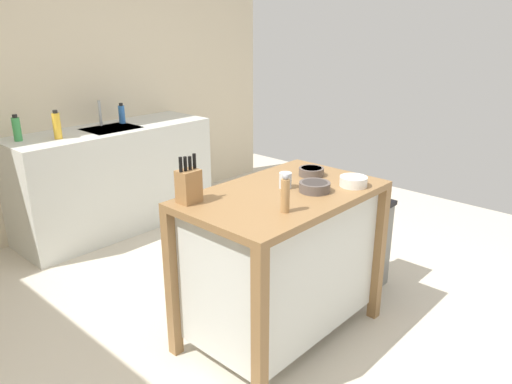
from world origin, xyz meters
TOP-DOWN VIEW (x-y plane):
  - ground_plane at (0.00, 0.00)m, footprint 6.06×6.06m
  - wall_back at (0.00, 2.53)m, footprint 4.84×0.10m
  - kitchen_island at (0.05, 0.05)m, footprint 1.14×0.70m
  - knife_block at (-0.40, 0.30)m, footprint 0.11×0.09m
  - bowl_stoneware_deep at (0.17, -0.08)m, footprint 0.17×0.17m
  - bowl_ceramic_wide at (0.39, -0.18)m, footprint 0.15×0.15m
  - bowl_ceramic_small at (0.39, 0.11)m, footprint 0.15×0.15m
  - drinking_cup at (0.11, 0.08)m, footprint 0.07×0.07m
  - pepper_grinder at (-0.17, -0.15)m, footprint 0.04×0.04m
  - trash_bin at (0.86, -0.01)m, footprint 0.36×0.28m
  - sink_counter at (0.30, 2.18)m, footprint 1.75×0.60m
  - sink_faucet at (0.30, 2.32)m, footprint 0.02×0.02m
  - bottle_dish_soap at (-0.19, 2.11)m, footprint 0.06×0.06m
  - bottle_spray_cleaner at (0.48, 2.27)m, footprint 0.06×0.06m
  - bottle_hand_soap at (-0.44, 2.27)m, footprint 0.06×0.06m

SIDE VIEW (x-z plane):
  - ground_plane at x=0.00m, z-range 0.00..0.00m
  - trash_bin at x=0.86m, z-range 0.00..0.63m
  - sink_counter at x=0.30m, z-range 0.00..0.91m
  - kitchen_island at x=0.05m, z-range 0.05..0.96m
  - bowl_ceramic_small at x=0.39m, z-range 0.90..0.95m
  - bowl_stoneware_deep at x=0.17m, z-range 0.90..0.96m
  - bowl_ceramic_wide at x=0.39m, z-range 0.90..0.96m
  - drinking_cup at x=0.11m, z-range 0.90..0.99m
  - knife_block at x=-0.40m, z-range 0.87..1.12m
  - pepper_grinder at x=-0.17m, z-range 0.90..1.09m
  - bottle_spray_cleaner at x=0.48m, z-range 0.91..1.09m
  - bottle_hand_soap at x=-0.44m, z-range 0.91..1.11m
  - bottle_dish_soap at x=-0.19m, z-range 0.91..1.13m
  - sink_faucet at x=0.30m, z-range 0.91..1.13m
  - wall_back at x=0.00m, z-range 0.00..2.60m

